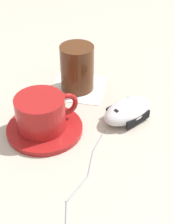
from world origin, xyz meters
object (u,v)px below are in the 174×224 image
at_px(computer_mouse, 128,111).
at_px(saucer, 45,129).
at_px(drinking_glass, 77,68).
at_px(coffee_cup, 42,113).

bearing_deg(computer_mouse, saucer, -170.38).
height_order(saucer, drinking_glass, drinking_glass).
bearing_deg(saucer, coffee_cup, 145.95).
distance_m(saucer, coffee_cup, 0.04).
distance_m(coffee_cup, drinking_glass, 0.16).
relative_size(saucer, drinking_glass, 1.44).
bearing_deg(saucer, computer_mouse, 9.62).
bearing_deg(saucer, drinking_glass, 64.53).
height_order(saucer, computer_mouse, computer_mouse).
xyz_separation_m(coffee_cup, computer_mouse, (0.16, 0.03, -0.02)).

